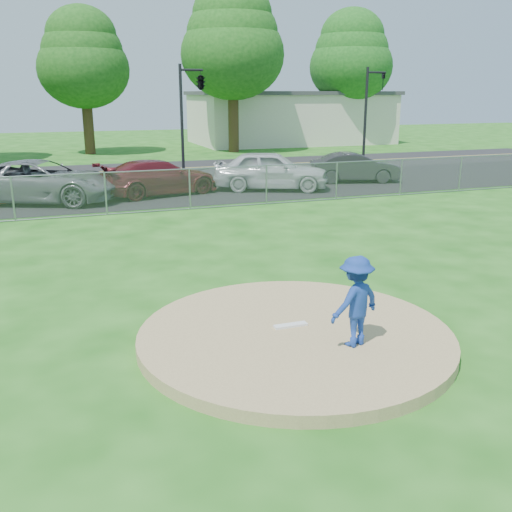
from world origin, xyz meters
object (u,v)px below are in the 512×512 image
Objects in this scene: tree_far_right at (351,56)px; traffic_signal_center at (199,84)px; parked_car_darkred at (159,177)px; commercial_building at (290,117)px; parked_car_charcoal at (355,167)px; parked_car_pearl at (271,170)px; pitcher at (356,301)px; tree_right at (233,41)px; tree_center at (83,57)px; parked_car_gray at (41,181)px; traffic_signal_right at (369,107)px; traffic_cone at (0,195)px.

traffic_signal_center is at bearing -140.96° from tree_far_right.
traffic_signal_center reaches higher than parked_car_darkred.
commercial_building reaches higher than parked_car_charcoal.
parked_car_pearl is (4.90, -0.34, 0.13)m from parked_car_darkred.
parked_car_charcoal is at bearing -105.10° from commercial_building.
commercial_building is 2.93× the size of traffic_signal_center.
tree_right is at bearing -121.55° from pitcher.
tree_center reaches higher than pitcher.
tree_far_right is at bearing 2.73° from tree_center.
tree_right is at bearing 10.61° from parked_car_pearl.
pitcher is (1.68, -34.83, -5.52)m from tree_center.
pitcher is at bearing -118.34° from tree_far_right.
tree_right is 2.30× the size of parked_car_darkred.
parked_car_charcoal is at bearing -57.52° from parked_car_pearl.
traffic_signal_center is at bearing -67.51° from tree_center.
parked_car_pearl is at bearing -102.06° from tree_right.
traffic_signal_right is at bearing -47.73° from parked_car_gray.
tree_center reaches higher than traffic_cone.
tree_center is at bearing 141.78° from traffic_signal_right.
traffic_cone is at bearing -162.27° from traffic_signal_right.
traffic_signal_right is 11.43m from parked_car_pearl.
tree_right is at bearing -164.74° from tree_far_right.
tree_far_right reaches higher than tree_center.
tree_far_right reaches higher than parked_car_pearl.
traffic_signal_center reaches higher than parked_car_pearl.
traffic_signal_center is at bearing 34.57° from parked_car_pearl.
parked_car_charcoal is (14.18, 0.66, -0.13)m from parked_car_gray.
tree_center is 0.92× the size of tree_far_right.
traffic_signal_center is 10.34m from traffic_signal_right.
traffic_cone is (-6.35, 16.46, -0.61)m from pitcher.
parked_car_gray is at bearing -90.78° from pitcher.
commercial_building reaches higher than parked_car_gray.
traffic_signal_center reaches higher than parked_car_gray.
traffic_signal_right is at bearing -62.36° from tree_right.
traffic_signal_center reaches higher than commercial_building.
commercial_building is 1.41× the size of tree_right.
traffic_signal_center is 7.91m from parked_car_pearl.
tree_far_right is at bearing -135.66° from pitcher.
commercial_building reaches higher than traffic_cone.
commercial_building is 11.01× the size of pitcher.
traffic_signal_center is 0.95× the size of parked_car_gray.
pitcher is (-8.32, -32.83, -6.71)m from tree_right.
parked_car_pearl is at bearing -126.36° from tree_far_right.
traffic_cone is at bearing 110.31° from parked_car_pearl.
tree_right is 17.49m from parked_car_charcoal.
parked_car_pearl is at bearing -114.90° from commercial_building.
traffic_signal_right is at bearing -38.22° from tree_center.
commercial_building is 3.24× the size of parked_car_darkred.
parked_car_gray reaches higher than parked_car_darkred.
pitcher is 0.35× the size of parked_car_charcoal.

